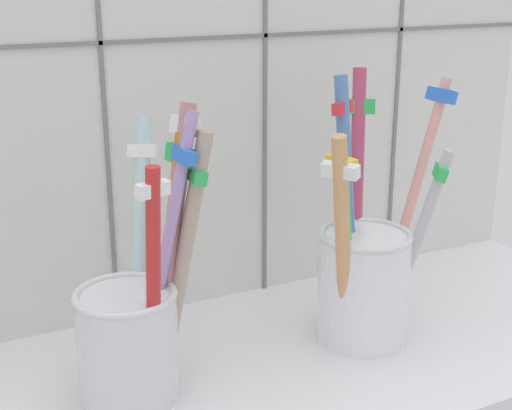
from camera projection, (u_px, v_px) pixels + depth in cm
name	position (u px, v px, depth cm)	size (l,w,h in cm)	color
counter_slab	(254.00, 377.00, 50.80)	(64.00, 22.00, 2.00)	silver
tile_wall_back	(182.00, 46.00, 54.31)	(64.00, 2.20, 45.00)	silver
toothbrush_cup_left	(138.00, 322.00, 45.41)	(9.22, 9.93, 18.38)	silver
toothbrush_cup_right	(365.00, 271.00, 52.58)	(12.15, 9.66, 19.13)	white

